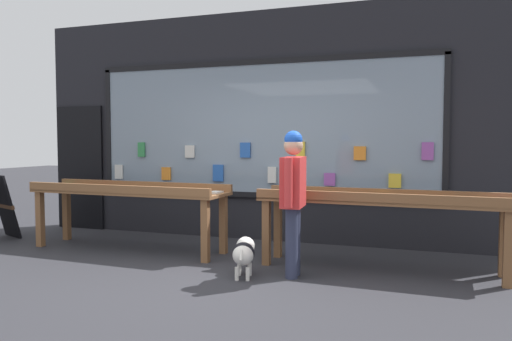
{
  "coord_description": "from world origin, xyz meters",
  "views": [
    {
      "loc": [
        2.22,
        -4.84,
        1.51
      ],
      "look_at": [
        0.24,
        0.84,
        1.15
      ],
      "focal_mm": 35.0,
      "sensor_mm": 36.0,
      "label": 1
    }
  ],
  "objects": [
    {
      "name": "display_table_left",
      "position": [
        -1.69,
        1.04,
        0.76
      ],
      "size": [
        2.86,
        0.79,
        0.93
      ],
      "color": "brown",
      "rests_on": "ground_plane"
    },
    {
      "name": "display_table_right",
      "position": [
        1.7,
        1.04,
        0.76
      ],
      "size": [
        2.86,
        0.69,
        0.93
      ],
      "color": "brown",
      "rests_on": "ground_plane"
    },
    {
      "name": "shopfront_facade",
      "position": [
        -0.06,
        2.39,
        1.72
      ],
      "size": [
        7.93,
        0.29,
        3.46
      ],
      "color": "black",
      "rests_on": "ground_plane"
    },
    {
      "name": "ground_plane",
      "position": [
        0.0,
        0.0,
        0.0
      ],
      "size": [
        40.0,
        40.0,
        0.0
      ],
      "primitive_type": "plane",
      "color": "#2D2D33"
    },
    {
      "name": "person_browsing",
      "position": [
        0.81,
        0.47,
        0.94
      ],
      "size": [
        0.25,
        0.65,
        1.62
      ],
      "rotation": [
        0.0,
        0.0,
        1.64
      ],
      "color": "#2D334C",
      "rests_on": "ground_plane"
    },
    {
      "name": "small_dog",
      "position": [
        0.3,
        0.27,
        0.27
      ],
      "size": [
        0.32,
        0.57,
        0.42
      ],
      "rotation": [
        0.0,
        0.0,
        1.81
      ],
      "color": "white",
      "rests_on": "ground_plane"
    }
  ]
}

